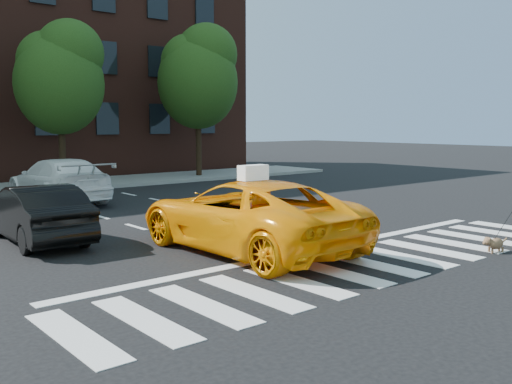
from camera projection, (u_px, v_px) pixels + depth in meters
ground at (370, 264)px, 11.21m from camera, size 120.00×120.00×0.00m
crosswalk at (370, 264)px, 11.20m from camera, size 13.00×2.40×0.01m
stop_line at (312, 250)px, 12.42m from camera, size 12.00×0.30×0.01m
sidewalk_far at (48, 186)px, 24.53m from camera, size 30.00×4.00×0.15m
tree_mid at (60, 73)px, 23.91m from camera, size 3.69×3.69×7.10m
tree_right at (198, 73)px, 28.32m from camera, size 4.00×4.00×7.70m
taxi at (247, 215)px, 12.32m from camera, size 2.65×5.63×1.56m
black_sedan at (37, 213)px, 13.23m from camera, size 1.59×4.13×1.34m
white_suv at (59, 180)px, 19.92m from camera, size 2.16×5.31×1.54m
dog at (494, 243)px, 12.18m from camera, size 0.58×0.40×0.35m
taxi_sign at (253, 173)px, 12.06m from camera, size 0.65×0.29×0.32m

